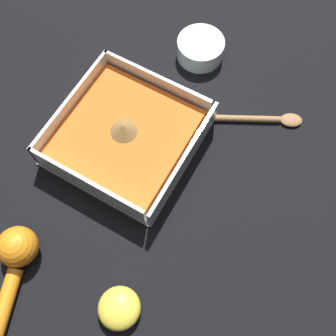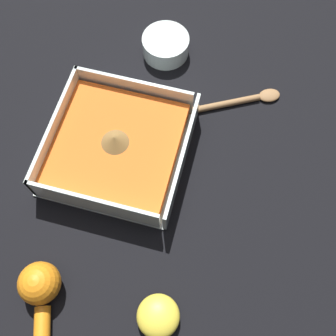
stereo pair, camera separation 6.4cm
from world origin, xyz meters
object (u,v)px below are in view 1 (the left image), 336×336
(square_dish, at_px, (128,138))
(lemon_squeezer, at_px, (14,261))
(lemon_half, at_px, (119,308))
(wooden_spoon, at_px, (259,119))
(spice_bowl, at_px, (200,49))

(square_dish, distance_m, lemon_squeezer, 0.27)
(lemon_squeezer, distance_m, lemon_half, 0.17)
(lemon_squeezer, relative_size, wooden_spoon, 1.09)
(spice_bowl, distance_m, lemon_squeezer, 0.50)
(wooden_spoon, bearing_deg, square_dish, -167.11)
(lemon_half, relative_size, wooden_spoon, 0.37)
(lemon_squeezer, xyz_separation_m, wooden_spoon, (0.42, -0.22, -0.02))
(lemon_squeezer, relative_size, lemon_half, 2.92)
(lemon_half, bearing_deg, spice_bowl, 13.73)
(square_dish, xyz_separation_m, wooden_spoon, (0.16, -0.18, -0.02))
(lemon_squeezer, xyz_separation_m, lemon_half, (0.02, -0.17, -0.01))
(lemon_half, bearing_deg, wooden_spoon, -6.56)
(square_dish, bearing_deg, spice_bowl, -4.58)
(lemon_half, distance_m, wooden_spoon, 0.40)
(spice_bowl, bearing_deg, lemon_half, -166.27)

